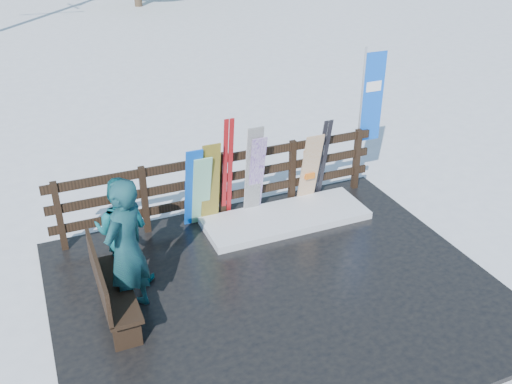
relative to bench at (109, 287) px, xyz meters
name	(u,v)px	position (x,y,z in m)	size (l,w,h in m)	color
ground	(277,294)	(2.21, -0.28, -0.60)	(700.00, 700.00, 0.00)	white
deck	(277,291)	(2.21, -0.28, -0.56)	(6.00, 5.00, 0.08)	black
fence	(222,181)	(2.21, 1.92, 0.14)	(5.60, 0.10, 1.15)	black
snow_patch	(286,218)	(3.11, 1.32, -0.46)	(2.75, 1.00, 0.12)	white
bench	(109,287)	(0.00, 0.00, 0.00)	(0.41, 1.50, 0.97)	black
snowboard_0	(193,189)	(1.65, 1.70, 0.22)	(0.27, 0.03, 1.51)	blue
snowboard_1	(201,191)	(1.78, 1.70, 0.14)	(0.29, 0.03, 1.35)	silver
snowboard_2	(211,184)	(1.94, 1.70, 0.23)	(0.30, 0.03, 1.52)	yellow
snowboard_3	(256,176)	(2.74, 1.70, 0.22)	(0.26, 0.03, 1.50)	white
snowboard_4	(253,172)	(2.68, 1.70, 0.31)	(0.28, 0.03, 1.66)	black
snowboard_5	(310,169)	(3.73, 1.70, 0.16)	(0.33, 0.03, 1.38)	silver
ski_pair_a	(228,170)	(2.26, 1.77, 0.41)	(0.16, 0.30, 1.84)	#A11317
ski_pair_b	(322,160)	(4.00, 1.77, 0.26)	(0.17, 0.31, 1.55)	black
rental_flag	(369,103)	(5.00, 1.97, 1.09)	(0.45, 0.04, 2.60)	silver
person_front	(126,250)	(0.28, 0.05, 0.45)	(0.70, 0.46, 1.93)	#18584B
person_back	(122,231)	(0.35, 0.78, 0.29)	(0.78, 0.61, 1.61)	#0F5660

